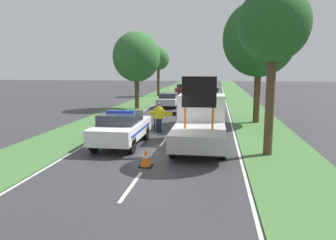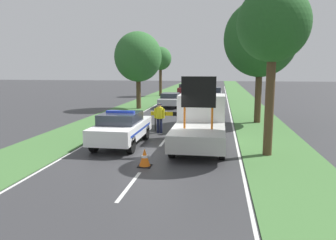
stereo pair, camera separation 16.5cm
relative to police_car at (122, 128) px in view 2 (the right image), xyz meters
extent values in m
plane|color=#333335|center=(1.82, -1.34, -0.83)|extent=(160.00, 160.00, 0.00)
cube|color=silver|center=(1.82, -5.19, -0.82)|extent=(0.12, 2.63, 0.01)
cube|color=silver|center=(1.82, 1.33, -0.82)|extent=(0.12, 2.63, 0.01)
cube|color=silver|center=(1.82, 7.84, -0.82)|extent=(0.12, 2.63, 0.01)
cube|color=silver|center=(1.82, 14.36, -0.82)|extent=(0.12, 2.63, 0.01)
cube|color=silver|center=(1.82, 20.87, -0.82)|extent=(0.12, 2.63, 0.01)
cube|color=silver|center=(1.82, 27.39, -0.82)|extent=(0.12, 2.63, 0.01)
cube|color=silver|center=(1.82, 33.90, -0.82)|extent=(0.12, 2.63, 0.01)
cube|color=silver|center=(1.82, 40.41, -0.82)|extent=(0.12, 2.63, 0.01)
cube|color=silver|center=(1.82, 46.93, -0.82)|extent=(0.12, 2.63, 0.01)
cube|color=silver|center=(-1.72, 16.27, -0.82)|extent=(0.10, 71.62, 0.01)
cube|color=silver|center=(5.36, 16.27, -0.82)|extent=(0.10, 71.62, 0.01)
cube|color=#427038|center=(-3.44, 18.66, -0.81)|extent=(3.24, 120.00, 0.03)
cube|color=#427038|center=(7.08, 18.66, -0.81)|extent=(3.24, 120.00, 0.03)
cube|color=white|center=(0.00, 0.02, -0.09)|extent=(1.89, 4.53, 0.68)
cube|color=#282D38|center=(0.00, -0.12, 0.49)|extent=(1.66, 2.08, 0.47)
cylinder|color=black|center=(-0.82, 1.42, -0.43)|extent=(0.24, 0.79, 0.79)
cylinder|color=black|center=(0.82, 1.42, -0.43)|extent=(0.24, 0.79, 0.79)
cylinder|color=black|center=(-0.82, -1.39, -0.43)|extent=(0.24, 0.79, 0.79)
cylinder|color=black|center=(0.82, -1.39, -0.43)|extent=(0.24, 0.79, 0.79)
cube|color=#1E38C6|center=(0.00, -0.12, 0.77)|extent=(1.32, 0.24, 0.10)
cube|color=#193399|center=(0.00, 0.02, -0.05)|extent=(1.90, 3.72, 0.10)
cube|color=black|center=(0.00, 2.32, -0.16)|extent=(1.04, 0.08, 0.41)
cube|color=white|center=(3.64, 1.58, 0.51)|extent=(2.25, 1.84, 1.91)
cube|color=#232833|center=(3.64, 2.49, 0.86)|extent=(1.91, 0.04, 0.84)
cube|color=#B2B2AD|center=(3.64, -1.04, -0.09)|extent=(2.25, 3.41, 0.69)
cylinder|color=#D16619|center=(3.07, -1.04, 0.70)|extent=(0.09, 0.09, 0.90)
cylinder|color=#D16619|center=(4.21, -1.04, 0.70)|extent=(0.09, 0.09, 0.90)
cube|color=black|center=(3.64, -1.04, 1.79)|extent=(1.43, 0.12, 1.27)
cylinder|color=black|center=(2.64, 1.58, -0.44)|extent=(0.24, 0.77, 0.77)
cylinder|color=black|center=(4.64, 1.58, -0.44)|extent=(0.24, 0.77, 0.77)
cylinder|color=black|center=(2.64, -1.72, -0.44)|extent=(0.24, 0.77, 0.77)
cylinder|color=black|center=(4.64, -1.72, -0.44)|extent=(0.24, 0.77, 0.77)
cylinder|color=black|center=(0.84, 3.86, -0.38)|extent=(0.07, 0.07, 0.88)
cylinder|color=black|center=(2.91, 3.86, -0.38)|extent=(0.07, 0.07, 0.88)
cube|color=yellow|center=(0.80, 3.86, 0.17)|extent=(0.43, 0.08, 0.22)
cube|color=black|center=(1.23, 3.86, 0.17)|extent=(0.43, 0.08, 0.22)
cube|color=yellow|center=(1.66, 3.86, 0.17)|extent=(0.43, 0.08, 0.22)
cube|color=black|center=(2.09, 3.86, 0.17)|extent=(0.43, 0.08, 0.22)
cube|color=yellow|center=(2.52, 3.86, 0.17)|extent=(0.43, 0.08, 0.22)
cube|color=black|center=(2.96, 3.86, 0.17)|extent=(0.43, 0.08, 0.22)
cylinder|color=#191E38|center=(1.13, 3.17, -0.42)|extent=(0.15, 0.15, 0.82)
cylinder|color=#191E38|center=(1.30, 3.17, -0.42)|extent=(0.15, 0.15, 0.82)
cylinder|color=yellow|center=(1.21, 3.17, 0.30)|extent=(0.38, 0.38, 0.62)
cylinder|color=yellow|center=(0.98, 3.17, 0.27)|extent=(0.12, 0.12, 0.52)
cylinder|color=yellow|center=(1.45, 3.17, 0.27)|extent=(0.12, 0.12, 0.52)
sphere|color=tan|center=(1.21, 3.17, 0.72)|extent=(0.21, 0.21, 0.21)
cylinder|color=#141933|center=(1.21, 3.17, 0.78)|extent=(0.24, 0.24, 0.05)
cylinder|color=#191E38|center=(2.39, 3.32, -0.40)|extent=(0.16, 0.16, 0.85)
cylinder|color=#191E38|center=(2.57, 3.32, -0.40)|extent=(0.16, 0.16, 0.85)
cylinder|color=#4C6B9E|center=(2.48, 3.32, 0.34)|extent=(0.39, 0.39, 0.63)
cylinder|color=#4C6B9E|center=(2.24, 3.32, 0.31)|extent=(0.13, 0.13, 0.54)
cylinder|color=#4C6B9E|center=(2.72, 3.32, 0.31)|extent=(0.13, 0.13, 0.54)
sphere|color=#A57A5B|center=(2.48, 3.32, 0.76)|extent=(0.22, 0.22, 0.22)
cube|color=black|center=(4.49, 4.19, -0.81)|extent=(0.49, 0.49, 0.03)
cone|color=orange|center=(4.49, 4.19, -0.47)|extent=(0.42, 0.42, 0.65)
cylinder|color=white|center=(4.49, 4.19, -0.44)|extent=(0.24, 0.24, 0.09)
cube|color=black|center=(1.83, -3.14, -0.81)|extent=(0.49, 0.49, 0.03)
cone|color=orange|center=(1.83, -3.14, -0.48)|extent=(0.41, 0.41, 0.64)
cylinder|color=white|center=(1.83, -3.14, -0.44)|extent=(0.23, 0.23, 0.09)
cube|color=navy|center=(3.66, 8.70, -0.16)|extent=(1.72, 4.69, 0.58)
cube|color=#282D38|center=(3.66, 8.56, 0.42)|extent=(1.51, 2.16, 0.57)
cylinder|color=black|center=(2.92, 10.16, -0.45)|extent=(0.24, 0.76, 0.76)
cylinder|color=black|center=(4.40, 10.16, -0.45)|extent=(0.24, 0.76, 0.76)
cylinder|color=black|center=(2.92, 7.25, -0.45)|extent=(0.24, 0.76, 0.76)
cylinder|color=black|center=(4.40, 7.25, -0.45)|extent=(0.24, 0.76, 0.76)
cube|color=#B2B2B7|center=(-0.03, 15.44, -0.22)|extent=(1.73, 4.15, 0.57)
cube|color=#282D38|center=(-0.03, 15.31, 0.27)|extent=(1.52, 1.91, 0.43)
cylinder|color=black|center=(-0.77, 16.73, -0.51)|extent=(0.24, 0.64, 0.64)
cylinder|color=black|center=(0.72, 16.73, -0.51)|extent=(0.24, 0.64, 0.64)
cylinder|color=black|center=(-0.77, 14.15, -0.51)|extent=(0.24, 0.64, 0.64)
cylinder|color=black|center=(0.72, 14.15, -0.51)|extent=(0.24, 0.64, 0.64)
cube|color=slate|center=(3.74, 22.49, -0.18)|extent=(1.94, 4.49, 0.57)
cube|color=#282D38|center=(3.74, 22.35, 0.38)|extent=(1.71, 2.07, 0.55)
cylinder|color=black|center=(2.88, 23.88, -0.47)|extent=(0.24, 0.72, 0.72)
cylinder|color=black|center=(4.59, 23.88, -0.47)|extent=(0.24, 0.72, 0.72)
cylinder|color=black|center=(2.88, 21.10, -0.47)|extent=(0.24, 0.72, 0.72)
cylinder|color=black|center=(4.59, 21.10, -0.47)|extent=(0.24, 0.72, 0.72)
cube|color=maroon|center=(0.08, 28.42, -0.08)|extent=(1.82, 4.18, 0.71)
cube|color=#282D38|center=(0.08, 28.29, 0.49)|extent=(1.60, 1.92, 0.44)
cylinder|color=black|center=(-0.71, 29.71, -0.44)|extent=(0.24, 0.78, 0.78)
cylinder|color=black|center=(0.87, 29.71, -0.44)|extent=(0.24, 0.78, 0.78)
cylinder|color=black|center=(-0.71, 27.12, -0.44)|extent=(0.24, 0.78, 0.78)
cylinder|color=black|center=(0.87, 27.12, -0.44)|extent=(0.24, 0.78, 0.78)
cylinder|color=#4C3823|center=(6.50, -0.82, 1.29)|extent=(0.37, 0.37, 4.24)
ellipsoid|color=#235623|center=(6.50, -0.82, 4.48)|extent=(2.84, 2.84, 2.98)
cylinder|color=#4C3823|center=(6.98, 7.55, 1.03)|extent=(0.42, 0.42, 3.71)
ellipsoid|color=#235623|center=(6.98, 7.55, 4.63)|extent=(4.66, 4.66, 4.89)
cylinder|color=#4C3823|center=(-3.13, 27.39, 1.05)|extent=(0.36, 0.36, 3.76)
ellipsoid|color=#2D662D|center=(-3.13, 27.39, 3.99)|extent=(2.82, 2.82, 2.96)
cylinder|color=#4C3823|center=(-2.62, 13.71, 0.68)|extent=(0.40, 0.40, 3.02)
ellipsoid|color=#2D662D|center=(-2.62, 13.71, 3.74)|extent=(4.12, 4.12, 4.33)
camera|label=1|loc=(4.34, -14.55, 2.76)|focal=35.00mm
camera|label=2|loc=(4.51, -14.52, 2.76)|focal=35.00mm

